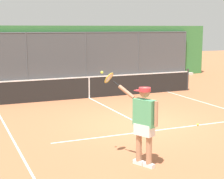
{
  "coord_description": "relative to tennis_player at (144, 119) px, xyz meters",
  "views": [
    {
      "loc": [
        5.4,
        10.29,
        3.07
      ],
      "look_at": [
        0.65,
        -0.79,
        1.05
      ],
      "focal_mm": 59.31,
      "sensor_mm": 36.0,
      "label": 1
    }
  ],
  "objects": [
    {
      "name": "court_line_markings",
      "position": [
        -1.63,
        -2.14,
        -1.07
      ],
      "size": [
        8.12,
        10.43,
        0.01
      ],
      "color": "white",
      "rests_on": "ground"
    },
    {
      "name": "ground_plane",
      "position": [
        -1.63,
        -3.27,
        -1.07
      ],
      "size": [
        60.0,
        60.0,
        0.0
      ],
      "primitive_type": "plane",
      "color": "#A8603D"
    },
    {
      "name": "tennis_ball_near_baseline",
      "position": [
        -3.22,
        -2.36,
        -1.04
      ],
      "size": [
        0.07,
        0.07,
        0.07
      ],
      "primitive_type": "sphere",
      "color": "#CCDB33",
      "rests_on": "ground"
    },
    {
      "name": "tennis_net",
      "position": [
        -1.63,
        -8.12,
        -0.57
      ],
      "size": [
        10.43,
        0.09,
        1.07
      ],
      "color": "#2D2D2D",
      "rests_on": "ground"
    },
    {
      "name": "tennis_player",
      "position": [
        0.0,
        0.0,
        0.0
      ],
      "size": [
        0.91,
        1.24,
        2.09
      ],
      "rotation": [
        0.0,
        0.0,
        -1.14
      ],
      "color": "silver",
      "rests_on": "ground"
    },
    {
      "name": "fence_backdrop",
      "position": [
        -1.63,
        -14.0,
        0.51
      ],
      "size": [
        20.14,
        1.37,
        3.18
      ],
      "color": "#474C51",
      "rests_on": "ground"
    }
  ]
}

